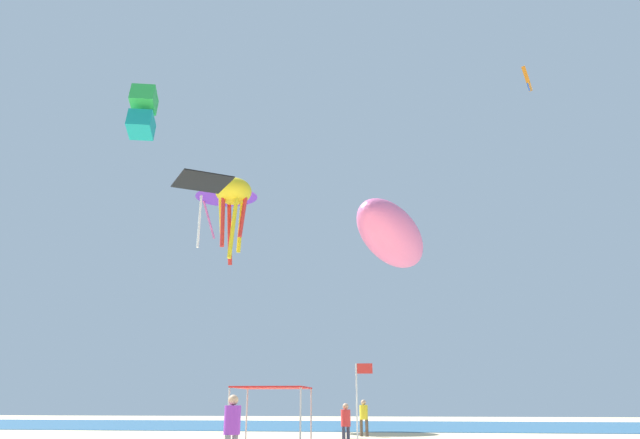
% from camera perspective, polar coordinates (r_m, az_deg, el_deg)
% --- Properties ---
extents(ocean_strip, '(110.00, 19.64, 0.03)m').
position_cam_1_polar(ocean_strip, '(44.92, 5.51, -20.65)').
color(ocean_strip, '#28608C').
rests_on(ocean_strip, ground).
extents(canopy_tent, '(2.81, 2.75, 2.30)m').
position_cam_1_polar(canopy_tent, '(22.81, -5.00, -17.36)').
color(canopy_tent, '#B2B2B7').
rests_on(canopy_tent, ground).
extents(person_near_tent, '(0.47, 0.44, 1.84)m').
position_cam_1_polar(person_near_tent, '(30.93, 4.60, -19.68)').
color(person_near_tent, brown).
rests_on(person_near_tent, ground).
extents(person_leftmost, '(0.40, 0.40, 1.67)m').
position_cam_1_polar(person_leftmost, '(24.07, 2.71, -20.29)').
color(person_leftmost, '#33384C').
rests_on(person_leftmost, ground).
extents(person_central, '(0.46, 0.49, 1.92)m').
position_cam_1_polar(person_central, '(16.20, -9.18, -20.44)').
color(person_central, slate).
rests_on(person_central, ground).
extents(banner_flag, '(0.61, 0.06, 3.03)m').
position_cam_1_polar(banner_flag, '(20.10, 4.10, -18.10)').
color(banner_flag, silver).
rests_on(banner_flag, ground).
extents(kite_inflatable_pink, '(4.33, 8.16, 3.00)m').
position_cam_1_polar(kite_inflatable_pink, '(24.20, 7.59, -1.67)').
color(kite_inflatable_pink, pink).
extents(kite_box_green, '(1.70, 1.90, 3.19)m').
position_cam_1_polar(kite_box_green, '(34.14, -18.07, 10.63)').
color(kite_box_green, green).
extents(kite_delta_purple, '(6.80, 6.81, 3.95)m').
position_cam_1_polar(kite_delta_purple, '(44.91, -9.74, 2.83)').
color(kite_delta_purple, purple).
extents(kite_parafoil_orange, '(1.51, 3.53, 2.24)m').
position_cam_1_polar(kite_parafoil_orange, '(39.60, 20.85, 13.52)').
color(kite_parafoil_orange, orange).
extents(kite_diamond_black, '(3.24, 3.24, 3.20)m').
position_cam_1_polar(kite_diamond_black, '(25.60, -12.23, 3.52)').
color(kite_diamond_black, black).
extents(kite_octopus_yellow, '(2.59, 2.59, 5.65)m').
position_cam_1_polar(kite_octopus_yellow, '(36.31, -9.07, 2.49)').
color(kite_octopus_yellow, yellow).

